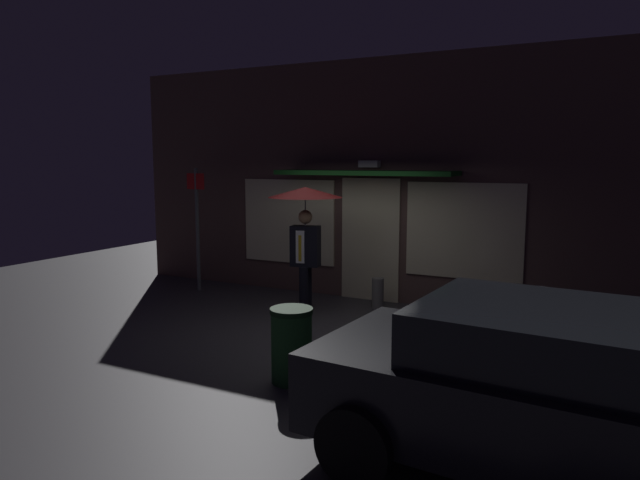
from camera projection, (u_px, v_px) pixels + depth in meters
The scene contains 8 objects.
ground_plane at pixel (314, 330), 8.57m from camera, with size 18.00×18.00×0.00m, color #38353A.
building_facade at pixel (374, 182), 10.35m from camera, with size 10.18×1.00×4.28m.
person_with_umbrella at pixel (305, 214), 9.22m from camera, with size 1.19×1.19×2.09m.
parked_car at pixel (562, 392), 4.49m from camera, with size 4.05×2.24×1.37m.
street_sign_post at pixel (197, 222), 11.05m from camera, with size 0.40×0.07×2.37m.
sidewalk_bollard at pixel (378, 293), 9.87m from camera, with size 0.20×0.20×0.52m, color slate.
sidewalk_bollard_2 at pixel (541, 308), 8.65m from camera, with size 0.20×0.20×0.63m, color #B2A899.
trash_bin at pixel (292, 345), 6.54m from camera, with size 0.49×0.49×0.86m.
Camera 1 is at (3.88, -7.35, 2.51)m, focal length 32.37 mm.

